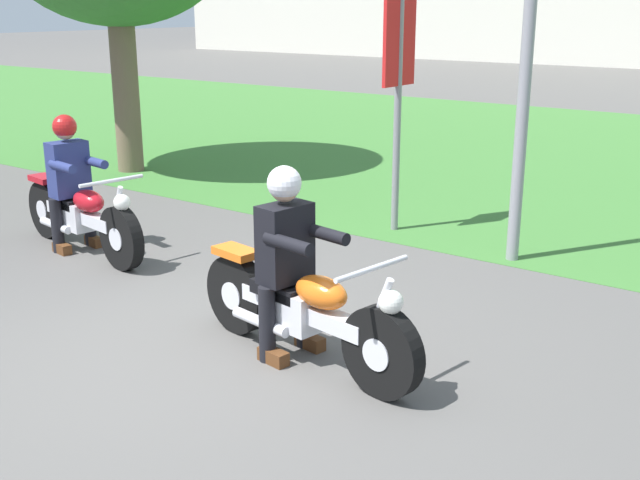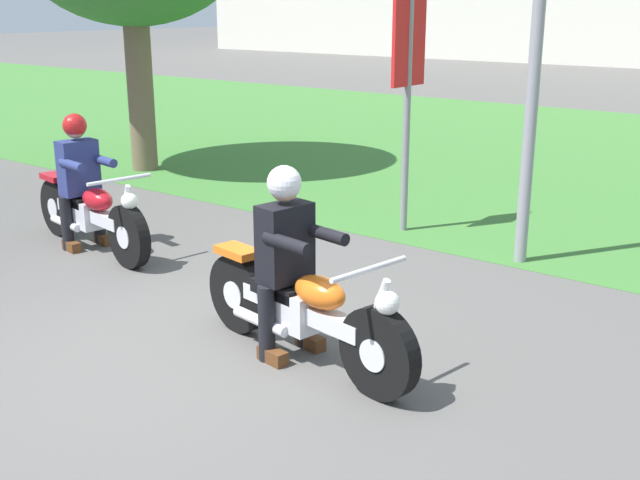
# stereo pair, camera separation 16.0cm
# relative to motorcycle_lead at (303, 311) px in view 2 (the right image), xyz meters

# --- Properties ---
(ground) EXTENTS (120.00, 120.00, 0.00)m
(ground) POSITION_rel_motorcycle_lead_xyz_m (-0.62, -0.55, -0.38)
(ground) COLOR #565451
(grass_verge) EXTENTS (60.00, 12.00, 0.01)m
(grass_verge) POSITION_rel_motorcycle_lead_xyz_m (-0.62, 8.85, -0.38)
(grass_verge) COLOR #3D7533
(grass_verge) RESTS_ON ground
(motorcycle_lead) EXTENTS (2.08, 0.68, 0.87)m
(motorcycle_lead) POSITION_rel_motorcycle_lead_xyz_m (0.00, 0.00, 0.00)
(motorcycle_lead) COLOR black
(motorcycle_lead) RESTS_ON ground
(rider_lead) EXTENTS (0.60, 0.52, 1.39)m
(rider_lead) POSITION_rel_motorcycle_lead_xyz_m (-0.17, 0.03, 0.43)
(rider_lead) COLOR black
(rider_lead) RESTS_ON ground
(motorcycle_follow) EXTENTS (2.13, 0.68, 0.87)m
(motorcycle_follow) POSITION_rel_motorcycle_lead_xyz_m (-3.37, 0.70, 0.00)
(motorcycle_follow) COLOR black
(motorcycle_follow) RESTS_ON ground
(rider_follow) EXTENTS (0.60, 0.52, 1.39)m
(rider_follow) POSITION_rel_motorcycle_lead_xyz_m (-3.54, 0.73, 0.43)
(rider_follow) COLOR black
(rider_follow) RESTS_ON ground
(sign_banner) EXTENTS (0.08, 0.60, 2.60)m
(sign_banner) POSITION_rel_motorcycle_lead_xyz_m (-1.25, 3.31, 1.34)
(sign_banner) COLOR gray
(sign_banner) RESTS_ON ground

